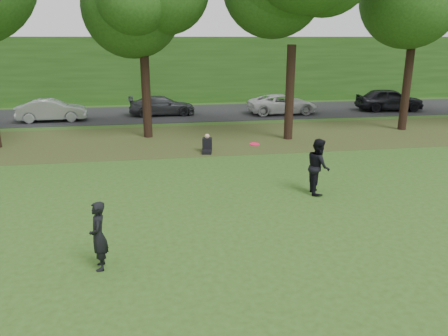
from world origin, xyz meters
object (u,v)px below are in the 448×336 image
Objects in this scene: player_right at (318,166)px; frisbee at (255,144)px; seated_person at (207,146)px; player_left at (98,236)px.

frisbee is (-2.59, -1.80, 1.27)m from player_right.
player_right is at bearing -53.47° from seated_person.
player_left is 1.89× the size of seated_person.
player_left reaches higher than seated_person.
seated_person is at bearing 34.41° from player_right.
player_left is 0.86× the size of player_right.
seated_person is (3.66, 9.78, -0.47)m from player_left.
player_left is 7.63m from player_right.
player_right reaches higher than player_left.
player_left is at bearing -100.24° from seated_person.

